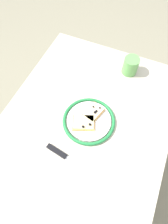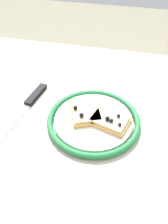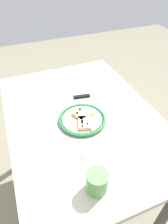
{
  "view_description": "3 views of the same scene",
  "coord_description": "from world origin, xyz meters",
  "px_view_note": "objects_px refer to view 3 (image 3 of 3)",
  "views": [
    {
      "loc": [
        0.31,
        0.14,
        1.5
      ],
      "look_at": [
        -0.05,
        -0.01,
        0.79
      ],
      "focal_mm": 30.65,
      "sensor_mm": 36.0,
      "label": 1
    },
    {
      "loc": [
        -0.1,
        0.4,
        1.17
      ],
      "look_at": [
        -0.01,
        0.0,
        0.78
      ],
      "focal_mm": 37.32,
      "sensor_mm": 36.0,
      "label": 2
    },
    {
      "loc": [
        -0.67,
        0.26,
        1.4
      ],
      "look_at": [
        -0.02,
        -0.0,
        0.79
      ],
      "focal_mm": 31.48,
      "sensor_mm": 36.0,
      "label": 3
    }
  ],
  "objects_px": {
    "pizza_slice_near": "(83,113)",
    "pizza_slice_far": "(84,123)",
    "napkin": "(35,87)",
    "knife": "(76,97)",
    "dining_table": "(82,130)",
    "cup": "(97,182)",
    "plate": "(82,119)",
    "fork": "(102,147)"
  },
  "relations": [
    {
      "from": "napkin",
      "to": "dining_table",
      "type": "bearing_deg",
      "value": -153.06
    },
    {
      "from": "plate",
      "to": "pizza_slice_near",
      "type": "distance_m",
      "value": 0.03
    },
    {
      "from": "pizza_slice_far",
      "to": "napkin",
      "type": "relative_size",
      "value": 0.74
    },
    {
      "from": "pizza_slice_near",
      "to": "napkin",
      "type": "bearing_deg",
      "value": 26.08
    },
    {
      "from": "pizza_slice_far",
      "to": "cup",
      "type": "bearing_deg",
      "value": 166.28
    },
    {
      "from": "plate",
      "to": "pizza_slice_near",
      "type": "height_order",
      "value": "pizza_slice_near"
    },
    {
      "from": "dining_table",
      "to": "fork",
      "type": "xyz_separation_m",
      "value": [
        -0.22,
        -0.0,
        0.11
      ]
    },
    {
      "from": "plate",
      "to": "pizza_slice_far",
      "type": "xyz_separation_m",
      "value": [
        -0.04,
        0.0,
        0.01
      ]
    },
    {
      "from": "pizza_slice_near",
      "to": "knife",
      "type": "xyz_separation_m",
      "value": [
        0.16,
        -0.02,
        -0.02
      ]
    },
    {
      "from": "pizza_slice_far",
      "to": "cup",
      "type": "height_order",
      "value": "cup"
    },
    {
      "from": "pizza_slice_far",
      "to": "pizza_slice_near",
      "type": "bearing_deg",
      "value": -17.66
    },
    {
      "from": "pizza_slice_near",
      "to": "pizza_slice_far",
      "type": "xyz_separation_m",
      "value": [
        -0.06,
        0.02,
        0.0
      ]
    },
    {
      "from": "pizza_slice_near",
      "to": "pizza_slice_far",
      "type": "distance_m",
      "value": 0.07
    },
    {
      "from": "dining_table",
      "to": "pizza_slice_far",
      "type": "xyz_separation_m",
      "value": [
        -0.08,
        0.02,
        0.13
      ]
    },
    {
      "from": "dining_table",
      "to": "fork",
      "type": "distance_m",
      "value": 0.24
    },
    {
      "from": "cup",
      "to": "napkin",
      "type": "xyz_separation_m",
      "value": [
        0.71,
        0.08,
        -0.04
      ]
    },
    {
      "from": "fork",
      "to": "dining_table",
      "type": "bearing_deg",
      "value": 1.13
    },
    {
      "from": "plate",
      "to": "pizza_slice_far",
      "type": "distance_m",
      "value": 0.04
    },
    {
      "from": "knife",
      "to": "cup",
      "type": "relative_size",
      "value": 2.75
    },
    {
      "from": "knife",
      "to": "plate",
      "type": "bearing_deg",
      "value": 169.4
    },
    {
      "from": "knife",
      "to": "dining_table",
      "type": "bearing_deg",
      "value": 172.4
    },
    {
      "from": "plate",
      "to": "knife",
      "type": "xyz_separation_m",
      "value": [
        0.18,
        -0.03,
        -0.0
      ]
    },
    {
      "from": "pizza_slice_far",
      "to": "fork",
      "type": "height_order",
      "value": "pizza_slice_far"
    },
    {
      "from": "knife",
      "to": "pizza_slice_near",
      "type": "bearing_deg",
      "value": 173.31
    },
    {
      "from": "dining_table",
      "to": "plate",
      "type": "xyz_separation_m",
      "value": [
        -0.04,
        0.01,
        0.12
      ]
    },
    {
      "from": "plate",
      "to": "pizza_slice_far",
      "type": "height_order",
      "value": "pizza_slice_far"
    },
    {
      "from": "knife",
      "to": "fork",
      "type": "height_order",
      "value": "knife"
    },
    {
      "from": "cup",
      "to": "napkin",
      "type": "distance_m",
      "value": 0.72
    },
    {
      "from": "napkin",
      "to": "pizza_slice_near",
      "type": "bearing_deg",
      "value": -153.92
    },
    {
      "from": "cup",
      "to": "napkin",
      "type": "relative_size",
      "value": 0.62
    },
    {
      "from": "cup",
      "to": "pizza_slice_far",
      "type": "bearing_deg",
      "value": -13.72
    },
    {
      "from": "plate",
      "to": "pizza_slice_far",
      "type": "relative_size",
      "value": 2.18
    },
    {
      "from": "pizza_slice_near",
      "to": "knife",
      "type": "height_order",
      "value": "pizza_slice_near"
    },
    {
      "from": "pizza_slice_far",
      "to": "knife",
      "type": "relative_size",
      "value": 0.43
    },
    {
      "from": "pizza_slice_far",
      "to": "napkin",
      "type": "bearing_deg",
      "value": 20.14
    },
    {
      "from": "dining_table",
      "to": "napkin",
      "type": "distance_m",
      "value": 0.39
    },
    {
      "from": "pizza_slice_near",
      "to": "napkin",
      "type": "relative_size",
      "value": 0.81
    },
    {
      "from": "plate",
      "to": "fork",
      "type": "height_order",
      "value": "plate"
    },
    {
      "from": "pizza_slice_near",
      "to": "knife",
      "type": "distance_m",
      "value": 0.16
    },
    {
      "from": "knife",
      "to": "napkin",
      "type": "relative_size",
      "value": 1.71
    },
    {
      "from": "pizza_slice_near",
      "to": "napkin",
      "type": "height_order",
      "value": "pizza_slice_near"
    },
    {
      "from": "knife",
      "to": "fork",
      "type": "distance_m",
      "value": 0.36
    }
  ]
}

